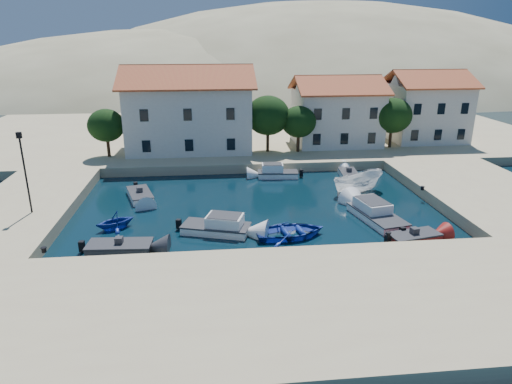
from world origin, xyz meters
TOP-DOWN VIEW (x-y plane):
  - ground at (0.00, 0.00)m, footprint 400.00×400.00m
  - quay_south at (0.00, -6.00)m, footprint 52.00×12.00m
  - quay_east at (20.50, 10.00)m, footprint 11.00×20.00m
  - quay_west at (-19.00, 10.00)m, footprint 8.00×20.00m
  - quay_north at (2.00, 38.00)m, footprint 80.00×36.00m
  - hills at (20.64, 123.62)m, footprint 254.00×176.00m
  - building_left at (-6.00, 28.00)m, footprint 14.70×9.45m
  - building_mid at (12.00, 29.00)m, footprint 10.50×8.40m
  - building_right at (24.00, 30.00)m, footprint 9.45×8.40m
  - trees at (4.51, 25.46)m, footprint 37.30×5.30m
  - lamppost at (-17.50, 8.00)m, footprint 0.35×0.25m
  - bollards at (2.80, 3.87)m, footprint 29.36×9.56m
  - motorboat_grey_sw at (-10.04, 2.49)m, footprint 4.40×2.17m
  - cabin_cruiser_south at (-3.51, 4.98)m, footprint 5.37×3.53m
  - rowboat_south at (1.85, 3.71)m, footprint 5.61×4.37m
  - motorboat_red_se at (10.38, 1.94)m, footprint 3.95×2.40m
  - cabin_cruiser_east at (9.18, 6.01)m, footprint 3.42×6.12m
  - boat_east at (9.74, 12.62)m, footprint 5.88×4.09m
  - motorboat_white_ne at (10.39, 17.51)m, footprint 2.09×3.83m
  - rowboat_west at (-11.07, 6.54)m, footprint 3.72×3.57m
  - motorboat_white_west at (-10.12, 13.23)m, footprint 2.94×4.49m
  - cabin_cruiser_north at (3.15, 18.35)m, footprint 4.25×2.08m

SIDE VIEW (x-z plane):
  - hills at x=20.64m, z-range -72.90..26.10m
  - ground at x=0.00m, z-range 0.00..0.00m
  - rowboat_south at x=1.85m, z-range -0.53..0.53m
  - boat_east at x=9.74m, z-range -1.06..1.06m
  - rowboat_west at x=-11.07m, z-range -0.75..0.75m
  - motorboat_grey_sw at x=-10.04m, z-range -0.33..0.92m
  - motorboat_white_west at x=-10.12m, z-range -0.33..0.92m
  - motorboat_white_ne at x=10.39m, z-range -0.33..0.92m
  - motorboat_red_se at x=10.38m, z-range -0.33..0.92m
  - cabin_cruiser_east at x=9.18m, z-range -0.32..1.28m
  - cabin_cruiser_south at x=-3.51m, z-range -0.32..1.28m
  - cabin_cruiser_north at x=3.15m, z-range -0.32..1.28m
  - quay_south at x=0.00m, z-range 0.00..1.00m
  - quay_east at x=20.50m, z-range 0.00..1.00m
  - quay_west at x=-19.00m, z-range 0.00..1.00m
  - quay_north at x=2.00m, z-range 0.00..1.00m
  - bollards at x=2.80m, z-range 1.00..1.30m
  - lamppost at x=-17.50m, z-range 1.64..7.87m
  - trees at x=4.51m, z-range 1.61..8.06m
  - building_mid at x=12.00m, z-range 1.07..9.37m
  - building_right at x=24.00m, z-range 1.07..9.87m
  - building_left at x=-6.00m, z-range 1.09..10.79m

